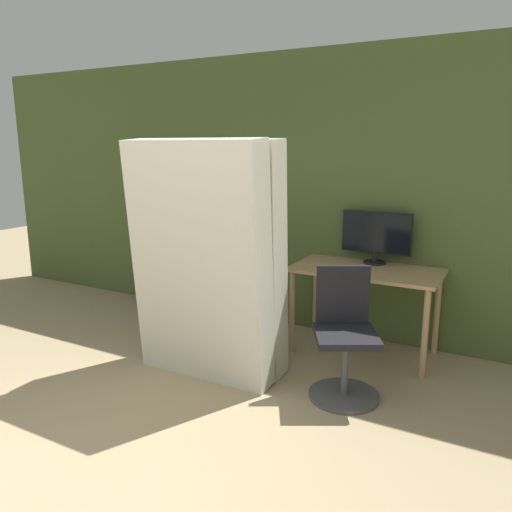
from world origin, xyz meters
TOP-DOWN VIEW (x-y plane):
  - wall_back at (0.00, 3.23)m, footprint 8.00×0.06m
  - desk at (0.92, 2.86)m, footprint 1.27×0.68m
  - monitor at (0.94, 3.08)m, footprint 0.63×0.20m
  - office_chair at (1.03, 2.03)m, footprint 0.60×0.60m
  - bookshelf at (-1.47, 3.08)m, footprint 0.62×0.30m
  - mattress_near at (-0.06, 1.75)m, footprint 1.14×0.38m
  - mattress_far at (-0.06, 2.01)m, footprint 1.14×0.33m

SIDE VIEW (x-z plane):
  - office_chair at x=1.03m, z-range -0.08..0.87m
  - desk at x=0.92m, z-range 0.29..1.06m
  - bookshelf at x=-1.47m, z-range -0.02..1.62m
  - mattress_far at x=-0.06m, z-range 0.00..1.88m
  - mattress_near at x=-0.06m, z-range 0.00..1.88m
  - monitor at x=0.94m, z-range 0.80..1.28m
  - wall_back at x=0.00m, z-range 0.00..2.70m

